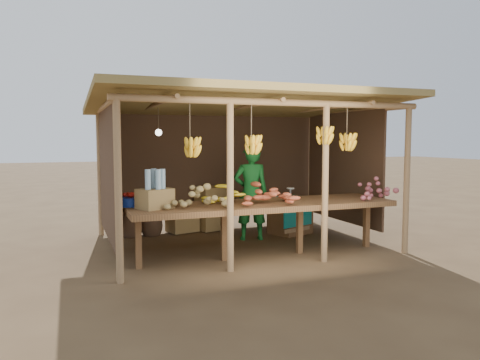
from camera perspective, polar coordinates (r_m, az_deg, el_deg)
name	(u,v)px	position (r m, az deg, el deg)	size (l,w,h in m)	color
ground	(240,243)	(7.81, 0.00, -7.70)	(60.00, 60.00, 0.00)	brown
stall_structure	(240,127)	(7.55, 0.06, 6.52)	(4.70, 3.50, 2.43)	#9E7951
counter	(263,207)	(6.81, 2.83, -3.27)	(3.90, 1.05, 0.80)	brown
potato_heap	(198,194)	(6.29, -5.11, -1.75)	(0.89, 0.54, 0.36)	olive
sweet_potato_heap	(266,192)	(6.59, 3.17, -1.45)	(0.92, 0.55, 0.36)	#B64E2E
onion_heap	(376,188)	(7.44, 16.20, -0.89)	(0.84, 0.51, 0.36)	#B35761
banana_pile	(229,191)	(6.70, -1.40, -1.37)	(0.62, 0.37, 0.35)	yellow
tomato_basin	(132,200)	(6.61, -13.09, -2.45)	(0.35, 0.35, 0.19)	navy
bottle_box	(155,193)	(6.28, -10.35, -1.61)	(0.52, 0.47, 0.53)	olive
vendor	(251,193)	(7.95, 1.34, -1.54)	(0.59, 0.39, 1.62)	#186D27
tarp_crate	(290,214)	(8.58, 6.13, -4.17)	(0.89, 0.84, 0.86)	brown
carton_stack	(202,212)	(8.76, -4.71, -3.94)	(1.16, 0.54, 0.81)	olive
burlap_sacks	(141,223)	(8.49, -11.94, -5.17)	(0.76, 0.40, 0.53)	#4D3524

